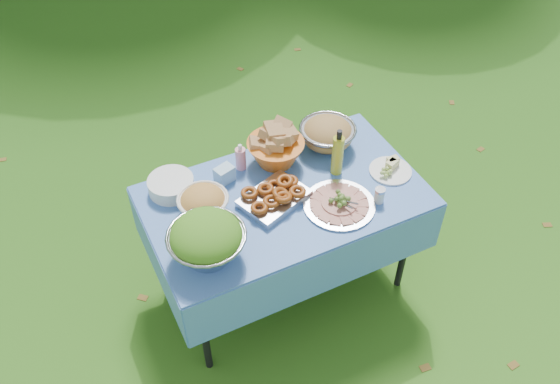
# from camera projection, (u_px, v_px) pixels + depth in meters

# --- Properties ---
(ground) EXTENTS (80.00, 80.00, 0.00)m
(ground) POSITION_uv_depth(u_px,v_px,m) (284.00, 282.00, 3.66)
(ground) COLOR #0E3409
(ground) RESTS_ON ground
(picnic_table) EXTENTS (1.46, 0.86, 0.76)m
(picnic_table) POSITION_uv_depth(u_px,v_px,m) (284.00, 242.00, 3.39)
(picnic_table) COLOR #80C8F5
(picnic_table) RESTS_ON ground
(salad_bowl) EXTENTS (0.48, 0.48, 0.24)m
(salad_bowl) POSITION_uv_depth(u_px,v_px,m) (207.00, 240.00, 2.74)
(salad_bowl) COLOR #919299
(salad_bowl) RESTS_ON picnic_table
(pasta_bowl_white) EXTENTS (0.34, 0.34, 0.14)m
(pasta_bowl_white) POSITION_uv_depth(u_px,v_px,m) (203.00, 202.00, 2.99)
(pasta_bowl_white) COLOR white
(pasta_bowl_white) RESTS_ON picnic_table
(plate_stack) EXTENTS (0.29, 0.29, 0.08)m
(plate_stack) POSITION_uv_depth(u_px,v_px,m) (171.00, 185.00, 3.12)
(plate_stack) COLOR white
(plate_stack) RESTS_ON picnic_table
(wipes_box) EXTENTS (0.12, 0.10, 0.09)m
(wipes_box) POSITION_uv_depth(u_px,v_px,m) (224.00, 174.00, 3.17)
(wipes_box) COLOR #98C7EA
(wipes_box) RESTS_ON picnic_table
(sanitizer_bottle) EXTENTS (0.06, 0.06, 0.16)m
(sanitizer_bottle) POSITION_uv_depth(u_px,v_px,m) (241.00, 157.00, 3.22)
(sanitizer_bottle) COLOR pink
(sanitizer_bottle) RESTS_ON picnic_table
(bread_bowl) EXTENTS (0.35, 0.35, 0.21)m
(bread_bowl) POSITION_uv_depth(u_px,v_px,m) (276.00, 147.00, 3.24)
(bread_bowl) COLOR orange
(bread_bowl) RESTS_ON picnic_table
(pasta_bowl_steel) EXTENTS (0.38, 0.38, 0.17)m
(pasta_bowl_steel) POSITION_uv_depth(u_px,v_px,m) (327.00, 133.00, 3.36)
(pasta_bowl_steel) COLOR #919299
(pasta_bowl_steel) RESTS_ON picnic_table
(fried_tray) EXTENTS (0.40, 0.34, 0.08)m
(fried_tray) POSITION_uv_depth(u_px,v_px,m) (274.00, 196.00, 3.06)
(fried_tray) COLOR silver
(fried_tray) RESTS_ON picnic_table
(charcuterie_platter) EXTENTS (0.44, 0.44, 0.09)m
(charcuterie_platter) POSITION_uv_depth(u_px,v_px,m) (340.00, 200.00, 3.04)
(charcuterie_platter) COLOR silver
(charcuterie_platter) RESTS_ON picnic_table
(oil_bottle) EXTENTS (0.08, 0.08, 0.29)m
(oil_bottle) POSITION_uv_depth(u_px,v_px,m) (338.00, 152.00, 3.15)
(oil_bottle) COLOR gold
(oil_bottle) RESTS_ON picnic_table
(cheese_plate) EXTENTS (0.30, 0.30, 0.06)m
(cheese_plate) POSITION_uv_depth(u_px,v_px,m) (391.00, 167.00, 3.23)
(cheese_plate) COLOR white
(cheese_plate) RESTS_ON picnic_table
(shaker) EXTENTS (0.06, 0.06, 0.09)m
(shaker) POSITION_uv_depth(u_px,v_px,m) (379.00, 195.00, 3.06)
(shaker) COLOR silver
(shaker) RESTS_ON picnic_table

